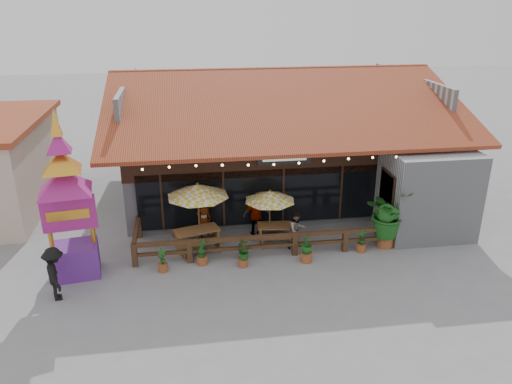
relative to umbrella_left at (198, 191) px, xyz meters
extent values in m
plane|color=gray|center=(4.06, -0.97, -2.28)|extent=(100.00, 100.00, 0.00)
cube|color=#ABABB0|center=(4.06, 6.03, -0.28)|extent=(14.00, 10.00, 4.00)
cube|color=#341A10|center=(2.56, 0.95, 0.92)|extent=(11.00, 0.16, 1.60)
cube|color=black|center=(2.56, 0.93, -0.78)|extent=(10.00, 0.12, 2.40)
cube|color=tan|center=(2.56, 1.13, -0.78)|extent=(9.80, 0.05, 2.20)
cube|color=#ABABB0|center=(9.31, -0.32, -0.48)|extent=(3.50, 2.70, 3.60)
cube|color=#AC291B|center=(7.50, -0.47, -0.28)|extent=(0.06, 1.20, 1.50)
cube|color=#341A10|center=(7.49, -0.47, -0.28)|extent=(0.04, 1.34, 1.64)
cube|color=#A34724|center=(4.06, 2.53, 2.62)|extent=(15.50, 7.05, 2.37)
cube|color=#A34724|center=(4.06, 9.53, 2.62)|extent=(15.50, 7.05, 2.37)
cube|color=#A34724|center=(4.06, 6.03, 3.74)|extent=(15.50, 0.30, 0.12)
cube|color=#ABABB0|center=(-2.94, 6.03, 2.42)|extent=(0.20, 9.00, 1.80)
cube|color=#ABABB0|center=(11.06, 6.03, 2.42)|extent=(0.20, 9.00, 1.80)
cube|color=black|center=(3.56, 0.83, 0.92)|extent=(2.20, 0.10, 0.55)
cube|color=silver|center=(3.56, 0.77, 0.92)|extent=(1.80, 0.02, 0.25)
cube|color=#341A10|center=(-1.44, 0.89, -0.78)|extent=(0.08, 0.08, 2.40)
cube|color=#341A10|center=(1.06, 0.89, -0.78)|extent=(0.08, 0.08, 2.40)
cube|color=#341A10|center=(3.56, 0.89, -0.78)|extent=(0.08, 0.08, 2.40)
cube|color=#341A10|center=(6.06, 0.89, -0.78)|extent=(0.08, 0.08, 2.40)
sphere|color=#EAD380|center=(-1.94, -0.89, 1.27)|extent=(0.09, 0.09, 0.09)
sphere|color=#EAD380|center=(-0.99, -0.89, 1.31)|extent=(0.09, 0.09, 0.09)
sphere|color=#EAD380|center=(-0.04, -0.89, 1.32)|extent=(0.09, 0.09, 0.09)
sphere|color=#EAD380|center=(0.91, -0.89, 1.29)|extent=(0.09, 0.09, 0.09)
sphere|color=#EAD380|center=(1.86, -0.89, 1.24)|extent=(0.09, 0.09, 0.09)
sphere|color=#EAD380|center=(2.81, -0.89, 1.22)|extent=(0.09, 0.09, 0.09)
sphere|color=#EAD380|center=(3.76, -0.89, 1.23)|extent=(0.09, 0.09, 0.09)
sphere|color=#EAD380|center=(4.71, -0.89, 1.27)|extent=(0.09, 0.09, 0.09)
sphere|color=#EAD380|center=(5.66, -0.89, 1.31)|extent=(0.09, 0.09, 0.09)
sphere|color=#EAD380|center=(6.61, -0.89, 1.32)|extent=(0.09, 0.09, 0.09)
sphere|color=#EAD380|center=(7.56, -0.89, 1.29)|extent=(0.09, 0.09, 0.09)
cube|color=#492C1A|center=(-2.44, -1.47, -1.83)|extent=(0.20, 0.20, 0.90)
cube|color=#492C1A|center=(-0.44, -1.47, -1.83)|extent=(0.20, 0.20, 0.90)
cube|color=#492C1A|center=(1.56, -1.47, -1.83)|extent=(0.20, 0.20, 0.90)
cube|color=#492C1A|center=(3.56, -1.47, -1.83)|extent=(0.20, 0.20, 0.90)
cube|color=#492C1A|center=(5.56, -1.47, -1.83)|extent=(0.20, 0.20, 0.90)
cube|color=#492C1A|center=(7.36, -1.47, -1.83)|extent=(0.20, 0.20, 0.90)
cube|color=#492C1A|center=(2.46, -1.47, -1.43)|extent=(9.80, 0.16, 0.14)
cube|color=#492C1A|center=(2.46, -1.47, -1.83)|extent=(9.80, 0.12, 0.12)
cube|color=#492C1A|center=(-2.44, -0.22, -1.43)|extent=(0.16, 2.50, 0.14)
cube|color=#492C1A|center=(-2.44, 0.93, -1.83)|extent=(0.20, 0.20, 0.90)
cylinder|color=brown|center=(0.00, 0.00, -1.05)|extent=(0.06, 0.06, 2.46)
cone|color=yellow|center=(0.00, 0.00, 0.01)|extent=(3.11, 3.11, 0.48)
sphere|color=brown|center=(0.00, 0.00, 0.28)|extent=(0.11, 0.11, 0.11)
cylinder|color=black|center=(0.00, 0.00, -2.25)|extent=(0.47, 0.47, 0.06)
cylinder|color=brown|center=(2.82, -0.06, -1.26)|extent=(0.05, 0.05, 2.05)
cone|color=yellow|center=(2.82, -0.06, -0.36)|extent=(2.46, 2.46, 0.40)
sphere|color=brown|center=(2.82, -0.06, -0.14)|extent=(0.09, 0.09, 0.09)
cylinder|color=black|center=(2.82, -0.06, -2.26)|extent=(0.39, 0.39, 0.05)
cube|color=brown|center=(-0.12, -0.41, -1.49)|extent=(1.87, 1.24, 0.06)
cube|color=brown|center=(-0.84, -0.61, -1.89)|extent=(0.28, 0.75, 0.79)
cube|color=brown|center=(0.61, -0.20, -1.89)|extent=(0.28, 0.75, 0.79)
cube|color=brown|center=(0.04, -0.97, -1.81)|extent=(1.73, 0.75, 0.05)
cube|color=brown|center=(-0.27, 0.16, -1.81)|extent=(1.73, 0.75, 0.05)
cube|color=brown|center=(3.10, -0.30, -1.55)|extent=(1.63, 0.86, 0.06)
cube|color=brown|center=(2.41, -0.25, -1.92)|extent=(0.13, 0.69, 0.73)
cube|color=brown|center=(3.78, -0.36, -1.92)|extent=(0.13, 0.69, 0.73)
cube|color=brown|center=(3.05, -0.84, -1.85)|extent=(1.59, 0.40, 0.05)
cube|color=brown|center=(3.14, 0.24, -1.85)|extent=(1.59, 0.40, 0.05)
cube|color=#5F2486|center=(-4.44, -1.77, -1.69)|extent=(1.74, 1.41, 1.19)
cube|color=#A11D72|center=(-4.44, -1.77, 0.10)|extent=(1.81, 0.50, 1.19)
cube|color=orange|center=(-4.44, -1.91, 0.10)|extent=(1.38, 0.23, 0.35)
cylinder|color=orange|center=(-5.13, -1.77, -0.10)|extent=(0.16, 0.16, 1.99)
cylinder|color=orange|center=(-3.74, -1.77, -0.10)|extent=(0.16, 0.16, 1.99)
pyramid|color=#A11D72|center=(-4.44, -1.77, 1.69)|extent=(2.70, 2.70, 0.80)
pyramid|color=orange|center=(-4.44, -1.77, 2.34)|extent=(1.91, 1.91, 0.70)
pyramid|color=#A11D72|center=(-4.44, -1.77, 2.99)|extent=(1.24, 1.24, 0.70)
pyramid|color=orange|center=(-4.44, -1.77, 3.73)|extent=(0.56, 0.56, 0.89)
cylinder|color=brown|center=(7.25, -1.32, -2.04)|extent=(0.65, 0.65, 0.48)
imported|color=#1D5919|center=(7.25, -1.32, -0.83)|extent=(2.26, 2.17, 1.95)
sphere|color=#1D5919|center=(7.42, -1.42, -1.20)|extent=(0.65, 0.65, 0.65)
sphere|color=#1D5919|center=(7.12, -1.16, -0.98)|extent=(0.56, 0.56, 0.56)
imported|color=#341A10|center=(0.21, 0.54, -1.47)|extent=(0.62, 0.43, 1.62)
imported|color=#341A10|center=(3.76, -0.91, -1.51)|extent=(0.91, 0.81, 1.54)
imported|color=#341A10|center=(2.36, 0.41, -1.36)|extent=(1.08, 0.45, 1.84)
imported|color=black|center=(-4.78, -3.24, -1.36)|extent=(1.03, 1.35, 1.84)
cylinder|color=brown|center=(-1.42, -1.97, -2.14)|extent=(0.37, 0.37, 0.29)
imported|color=#1D5919|center=(-1.42, -1.97, -1.69)|extent=(0.37, 0.30, 0.61)
cylinder|color=brown|center=(0.01, -1.68, -2.12)|extent=(0.40, 0.40, 0.32)
imported|color=#1D5919|center=(0.01, -1.68, -1.63)|extent=(0.35, 0.40, 0.66)
cylinder|color=brown|center=(1.49, -2.04, -2.13)|extent=(0.38, 0.38, 0.30)
imported|color=#1D5919|center=(1.49, -2.04, -1.67)|extent=(0.74, 0.74, 0.63)
cylinder|color=brown|center=(3.87, -2.04, -2.10)|extent=(0.46, 0.46, 0.36)
imported|color=#1D5919|center=(3.87, -2.04, -1.54)|extent=(0.59, 0.59, 0.75)
cylinder|color=brown|center=(6.18, -1.58, -2.13)|extent=(0.38, 0.38, 0.31)
imported|color=#1D5919|center=(6.18, -1.58, -1.66)|extent=(0.40, 0.40, 0.63)
camera|label=1|loc=(-0.39, -18.05, 7.02)|focal=35.00mm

